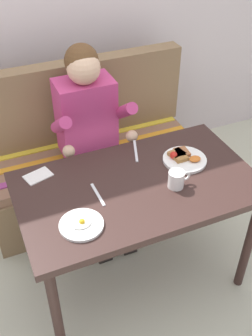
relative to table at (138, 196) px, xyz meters
The scene contains 10 objects.
ground_plane 0.65m from the table, ahead, with size 8.00×8.00×0.00m, color beige.
table is the anchor object (origin of this frame).
couch 0.83m from the table, 90.00° to the left, with size 1.44×0.56×1.00m.
person 0.60m from the table, 94.48° to the left, with size 0.45×0.61×1.21m.
plate_breakfast 0.33m from the table, 14.70° to the left, with size 0.23×0.23×0.05m.
plate_eggs 0.40m from the table, 154.79° to the right, with size 0.20×0.20×0.04m.
coffee_mug 0.23m from the table, 28.80° to the right, with size 0.12×0.08×0.09m.
napkin 0.52m from the table, 150.39° to the left, with size 0.13×0.09×0.01m, color silver.
fork 0.23m from the table, behind, with size 0.01×0.17×0.01m, color silver.
knife 0.29m from the table, 68.02° to the left, with size 0.01×0.20×0.01m, color silver.
Camera 1 is at (-0.65, -1.37, 2.02)m, focal length 42.86 mm.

